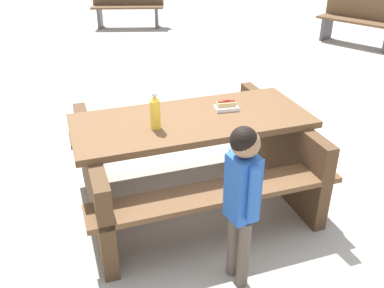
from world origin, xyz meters
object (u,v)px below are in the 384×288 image
object	(u,v)px
park_bench_near	(128,5)
picnic_table	(192,153)
hotdog_tray	(226,106)
soda_bottle	(155,112)
park_bench_mid	(361,20)
child_in_coat	(242,189)

from	to	relation	value
park_bench_near	picnic_table	bearing A→B (deg)	-79.06
picnic_table	hotdog_tray	world-z (taller)	hotdog_tray
soda_bottle	park_bench_near	world-z (taller)	soda_bottle
park_bench_near	soda_bottle	bearing A→B (deg)	-81.59
picnic_table	park_bench_near	distance (m)	6.49
park_bench_mid	hotdog_tray	bearing A→B (deg)	-121.48
child_in_coat	park_bench_near	distance (m)	7.42
hotdog_tray	picnic_table	bearing A→B (deg)	-151.34
hotdog_tray	child_in_coat	world-z (taller)	child_in_coat
hotdog_tray	park_bench_mid	bearing A→B (deg)	58.52
picnic_table	child_in_coat	world-z (taller)	child_in_coat
picnic_table	park_bench_near	xyz separation A→B (m)	(-1.23, 6.37, 0.00)
hotdog_tray	park_bench_mid	distance (m)	5.53
park_bench_mid	child_in_coat	bearing A→B (deg)	-116.63
child_in_coat	park_bench_near	size ratio (longest dim) A/B	0.73
picnic_table	soda_bottle	xyz separation A→B (m)	(-0.26, -0.17, 0.43)
soda_bottle	park_bench_mid	bearing A→B (deg)	55.78
picnic_table	park_bench_near	bearing A→B (deg)	100.94
picnic_table	park_bench_mid	size ratio (longest dim) A/B	1.59
child_in_coat	park_bench_near	bearing A→B (deg)	101.72
hotdog_tray	soda_bottle	bearing A→B (deg)	-149.17
soda_bottle	park_bench_mid	xyz separation A→B (m)	(3.42, 5.03, -0.43)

